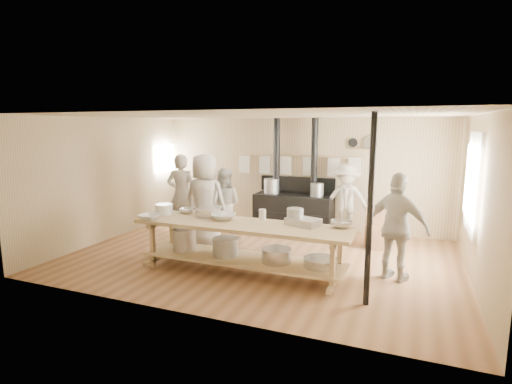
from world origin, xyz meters
TOP-DOWN VIEW (x-y plane):
  - ground at (0.00, 0.00)m, footprint 7.00×7.00m
  - room_shell at (0.00, 0.00)m, footprint 7.00×7.00m
  - window_right at (3.47, 0.60)m, footprint 0.09×1.50m
  - left_opening at (-3.45, 2.00)m, footprint 0.00×0.90m
  - stove at (-0.01, 2.12)m, footprint 1.90×0.75m
  - towel_rail at (0.00, 2.40)m, footprint 3.00×0.04m
  - back_wall_shelf at (1.46, 2.43)m, footprint 0.63×0.14m
  - prep_table at (-0.01, -0.90)m, footprint 3.60×0.90m
  - support_post at (2.05, -1.35)m, footprint 0.08×0.08m
  - cook_far_left at (-2.24, 0.85)m, footprint 0.75×0.60m
  - cook_left at (-1.16, 0.78)m, footprint 0.84×0.70m
  - cook_center at (-1.24, 0.13)m, footprint 0.93×0.61m
  - cook_right at (2.37, -0.27)m, footprint 1.09×0.77m
  - cook_by_window at (1.22, 1.95)m, footprint 1.05×0.61m
  - chair at (1.93, 1.38)m, footprint 0.49×0.49m
  - bowl_white_a at (-1.55, -1.23)m, footprint 0.36×0.36m
  - bowl_steel_a at (-1.23, -0.57)m, footprint 0.38×0.38m
  - bowl_white_b at (-0.40, -0.76)m, footprint 0.51×0.51m
  - bowl_steel_b at (1.55, -0.57)m, footprint 0.37×0.37m
  - roasting_pan at (0.96, -0.65)m, footprint 0.59×0.48m
  - mixing_bowl_large at (-0.75, -0.61)m, footprint 0.62×0.62m
  - bucket_galv at (0.80, -0.57)m, footprint 0.31×0.31m
  - deep_bowl_enamel at (-1.55, -0.83)m, footprint 0.37×0.37m
  - pitcher at (0.23, -0.57)m, footprint 0.12×0.12m

SIDE VIEW (x-z plane):
  - ground at x=0.00m, z-range 0.00..0.00m
  - chair at x=1.93m, z-range -0.17..0.64m
  - prep_table at x=-0.01m, z-range 0.10..0.95m
  - stove at x=-0.01m, z-range -0.78..1.82m
  - cook_left at x=-1.16m, z-range 0.00..1.55m
  - cook_by_window at x=1.22m, z-range 0.00..1.62m
  - cook_right at x=2.37m, z-range 0.00..1.71m
  - bowl_white_a at x=-1.55m, z-range 0.85..0.94m
  - bowl_steel_a at x=-1.23m, z-range 0.85..0.94m
  - bowl_white_b at x=-0.40m, z-range 0.85..0.95m
  - bowl_steel_b at x=1.55m, z-range 0.85..0.96m
  - cook_far_left at x=-2.24m, z-range 0.00..1.81m
  - roasting_pan at x=0.96m, z-range 0.85..0.96m
  - mixing_bowl_large at x=-0.75m, z-range 0.85..1.00m
  - pitcher at x=0.23m, z-range 0.85..1.04m
  - deep_bowl_enamel at x=-1.55m, z-range 0.85..1.04m
  - cook_center at x=-1.24m, z-range 0.00..1.89m
  - bucket_galv at x=0.80m, z-range 0.85..1.10m
  - support_post at x=2.05m, z-range 0.00..2.60m
  - window_right at x=3.47m, z-range 0.67..2.33m
  - towel_rail at x=0.00m, z-range 1.33..1.80m
  - left_opening at x=-3.45m, z-range 1.15..2.05m
  - room_shell at x=0.00m, z-range -1.88..5.12m
  - back_wall_shelf at x=1.46m, z-range 1.84..2.17m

